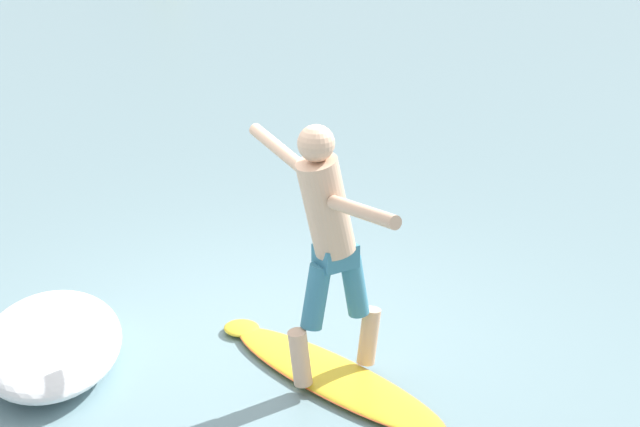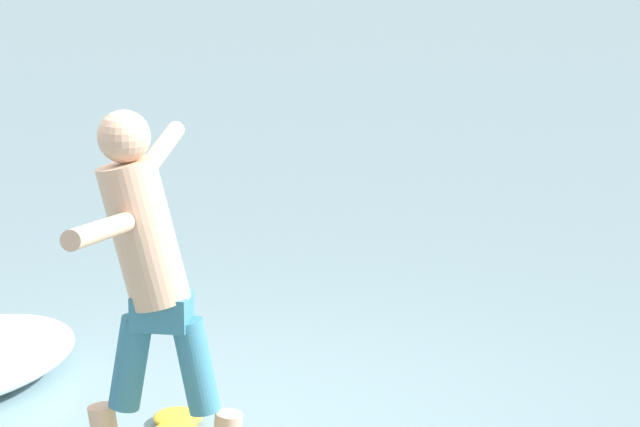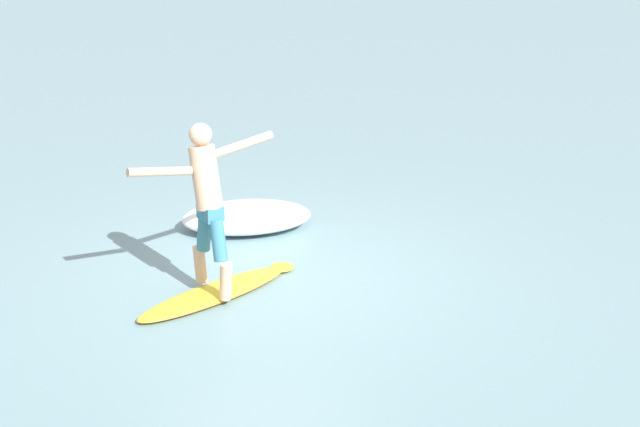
# 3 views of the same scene
# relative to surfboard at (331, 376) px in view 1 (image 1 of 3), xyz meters

# --- Properties ---
(ground_plane) EXTENTS (200.00, 200.00, 0.00)m
(ground_plane) POSITION_rel_surfboard_xyz_m (-0.13, 0.74, -0.04)
(ground_plane) COLOR gray
(surfboard) EXTENTS (0.99, 2.20, 0.21)m
(surfboard) POSITION_rel_surfboard_xyz_m (0.00, 0.00, 0.00)
(surfboard) COLOR yellow
(surfboard) RESTS_ON ground
(surfer) EXTENTS (0.76, 1.71, 1.84)m
(surfer) POSITION_rel_surfboard_xyz_m (-0.06, -0.04, 1.13)
(surfer) COLOR tan
(surfer) RESTS_ON surfboard
(wave_foam_at_tail) EXTENTS (1.52, 1.89, 0.32)m
(wave_foam_at_tail) POSITION_rel_surfboard_xyz_m (-1.65, 1.22, 0.12)
(wave_foam_at_tail) COLOR white
(wave_foam_at_tail) RESTS_ON ground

